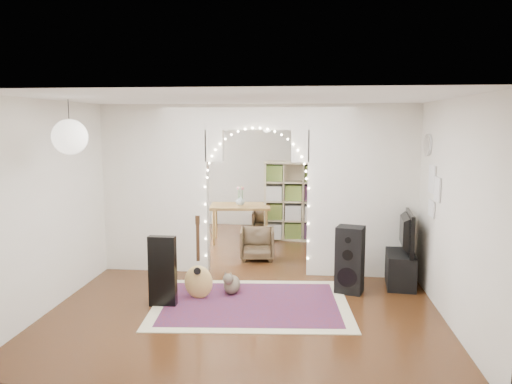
# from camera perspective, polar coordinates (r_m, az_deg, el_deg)

# --- Properties ---
(floor) EXTENTS (7.50, 7.50, 0.00)m
(floor) POSITION_cam_1_polar(r_m,az_deg,el_deg) (8.24, 0.13, -9.08)
(floor) COLOR black
(floor) RESTS_ON ground
(ceiling) EXTENTS (5.00, 7.50, 0.02)m
(ceiling) POSITION_cam_1_polar(r_m,az_deg,el_deg) (7.89, 0.13, 10.03)
(ceiling) COLOR white
(ceiling) RESTS_ON wall_back
(wall_back) EXTENTS (5.00, 0.02, 2.70)m
(wall_back) POSITION_cam_1_polar(r_m,az_deg,el_deg) (11.67, 1.94, 2.70)
(wall_back) COLOR silver
(wall_back) RESTS_ON floor
(wall_front) EXTENTS (5.00, 0.02, 2.70)m
(wall_front) POSITION_cam_1_polar(r_m,az_deg,el_deg) (4.30, -4.80, -6.37)
(wall_front) COLOR silver
(wall_front) RESTS_ON floor
(wall_left) EXTENTS (0.02, 7.50, 2.70)m
(wall_left) POSITION_cam_1_polar(r_m,az_deg,el_deg) (8.56, -16.76, 0.48)
(wall_left) COLOR silver
(wall_left) RESTS_ON floor
(wall_right) EXTENTS (0.02, 7.50, 2.70)m
(wall_right) POSITION_cam_1_polar(r_m,az_deg,el_deg) (8.10, 18.02, 0.02)
(wall_right) COLOR silver
(wall_right) RESTS_ON floor
(divider_wall) EXTENTS (5.00, 0.20, 2.70)m
(divider_wall) POSITION_cam_1_polar(r_m,az_deg,el_deg) (7.94, 0.13, 0.80)
(divider_wall) COLOR silver
(divider_wall) RESTS_ON floor
(fairy_lights) EXTENTS (1.64, 0.04, 1.60)m
(fairy_lights) POSITION_cam_1_polar(r_m,az_deg,el_deg) (7.80, 0.04, 1.59)
(fairy_lights) COLOR #FFEABF
(fairy_lights) RESTS_ON divider_wall
(window) EXTENTS (0.04, 1.20, 1.40)m
(window) POSITION_cam_1_polar(r_m,az_deg,el_deg) (10.21, -12.79, 2.61)
(window) COLOR white
(window) RESTS_ON wall_left
(wall_clock) EXTENTS (0.03, 0.31, 0.31)m
(wall_clock) POSITION_cam_1_polar(r_m,az_deg,el_deg) (7.45, 19.09, 5.11)
(wall_clock) COLOR white
(wall_clock) RESTS_ON wall_right
(picture_frames) EXTENTS (0.02, 0.50, 0.70)m
(picture_frames) POSITION_cam_1_polar(r_m,az_deg,el_deg) (7.11, 19.60, 0.11)
(picture_frames) COLOR white
(picture_frames) RESTS_ON wall_right
(paper_lantern) EXTENTS (0.40, 0.40, 0.40)m
(paper_lantern) POSITION_cam_1_polar(r_m,az_deg,el_deg) (6.06, -20.50, 5.92)
(paper_lantern) COLOR white
(paper_lantern) RESTS_ON ceiling
(ceiling_fan) EXTENTS (1.10, 1.10, 0.30)m
(ceiling_fan) POSITION_cam_1_polar(r_m,az_deg,el_deg) (9.87, 1.28, 7.86)
(ceiling_fan) COLOR gold
(ceiling_fan) RESTS_ON ceiling
(area_rug) EXTENTS (2.73, 2.13, 0.02)m
(area_rug) POSITION_cam_1_polar(r_m,az_deg,el_deg) (6.85, -0.56, -12.61)
(area_rug) COLOR maroon
(area_rug) RESTS_ON floor
(guitar_case) EXTENTS (0.36, 0.13, 0.94)m
(guitar_case) POSITION_cam_1_polar(r_m,az_deg,el_deg) (6.75, -10.63, -8.90)
(guitar_case) COLOR black
(guitar_case) RESTS_ON floor
(acoustic_guitar) EXTENTS (0.41, 0.18, 0.99)m
(acoustic_guitar) POSITION_cam_1_polar(r_m,az_deg,el_deg) (6.95, -6.61, -8.67)
(acoustic_guitar) COLOR tan
(acoustic_guitar) RESTS_ON floor
(tabby_cat) EXTENTS (0.30, 0.55, 0.36)m
(tabby_cat) POSITION_cam_1_polar(r_m,az_deg,el_deg) (7.19, -2.82, -10.43)
(tabby_cat) COLOR brown
(tabby_cat) RESTS_ON floor
(floor_speaker) EXTENTS (0.45, 0.41, 0.96)m
(floor_speaker) POSITION_cam_1_polar(r_m,az_deg,el_deg) (7.28, 10.67, -7.62)
(floor_speaker) COLOR black
(floor_speaker) RESTS_ON floor
(media_console) EXTENTS (0.49, 1.03, 0.50)m
(media_console) POSITION_cam_1_polar(r_m,az_deg,el_deg) (7.91, 16.09, -8.23)
(media_console) COLOR black
(media_console) RESTS_ON floor
(tv) EXTENTS (0.24, 1.08, 0.62)m
(tv) POSITION_cam_1_polar(r_m,az_deg,el_deg) (7.78, 16.25, -4.26)
(tv) COLOR black
(tv) RESTS_ON media_console
(bookcase) EXTENTS (1.63, 0.69, 1.62)m
(bookcase) POSITION_cam_1_polar(r_m,az_deg,el_deg) (10.29, 5.40, -1.05)
(bookcase) COLOR beige
(bookcase) RESTS_ON floor
(dining_table) EXTENTS (1.28, 0.92, 0.76)m
(dining_table) POSITION_cam_1_polar(r_m,az_deg,el_deg) (10.12, -1.80, -1.91)
(dining_table) COLOR olive
(dining_table) RESTS_ON floor
(flower_vase) EXTENTS (0.20, 0.20, 0.19)m
(flower_vase) POSITION_cam_1_polar(r_m,az_deg,el_deg) (10.09, -1.81, -0.97)
(flower_vase) COLOR silver
(flower_vase) RESTS_ON dining_table
(dining_chair_left) EXTENTS (0.64, 0.65, 0.55)m
(dining_chair_left) POSITION_cam_1_polar(r_m,az_deg,el_deg) (8.90, 0.14, -5.95)
(dining_chair_left) COLOR #4A3925
(dining_chair_left) RESTS_ON floor
(dining_chair_right) EXTENTS (0.57, 0.58, 0.51)m
(dining_chair_right) POSITION_cam_1_polar(r_m,az_deg,el_deg) (10.93, 1.00, -3.47)
(dining_chair_right) COLOR #4A3925
(dining_chair_right) RESTS_ON floor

